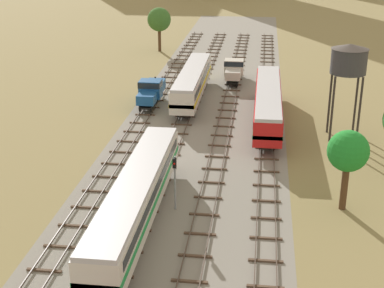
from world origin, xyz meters
name	(u,v)px	position (x,y,z in m)	size (l,w,h in m)	color
ground_plane	(197,143)	(0.00, 56.00, 0.00)	(480.00, 480.00, 0.00)	olive
ballast_bed	(197,143)	(0.00, 56.00, 0.00)	(18.57, 176.00, 0.01)	gray
track_far_left	(131,136)	(-7.29, 57.00, 0.14)	(2.40, 126.00, 0.29)	#47382D
track_left	(175,138)	(-2.43, 57.00, 0.14)	(2.40, 126.00, 0.29)	#47382D
track_centre_left	(221,140)	(2.43, 57.00, 0.14)	(2.40, 126.00, 0.29)	#47382D
track_centre	(267,142)	(7.29, 57.00, 0.14)	(2.40, 126.00, 0.29)	#47382D
passenger_coach_left_near	(137,195)	(-2.43, 38.25, 2.61)	(2.96, 22.00, 3.80)	beige
passenger_coach_centre_mid	(268,101)	(7.29, 63.69, 2.61)	(2.96, 22.00, 3.80)	red
shunter_loco_far_left_midfar	(151,90)	(-7.29, 68.52, 2.01)	(2.74, 8.46, 3.10)	#194C8C
diesel_railcar_left_far	(192,81)	(-2.43, 71.52, 2.60)	(2.96, 20.50, 3.80)	beige
shunter_loco_centre_left_farther	(234,68)	(2.43, 81.32, 2.01)	(2.74, 8.46, 3.10)	beige
water_tower	(349,60)	(15.27, 59.85, 8.43)	(3.87, 3.87, 10.13)	#2D2826
signal_post_nearest	(175,176)	(0.00, 41.21, 2.98)	(0.28, 0.47, 4.62)	gray
lineside_tree_0	(159,20)	(-12.10, 100.91, 5.65)	(4.19, 4.19, 7.80)	#4C331E
lineside_tree_1	(348,152)	(13.39, 43.05, 4.94)	(3.29, 3.29, 6.69)	#4C331E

